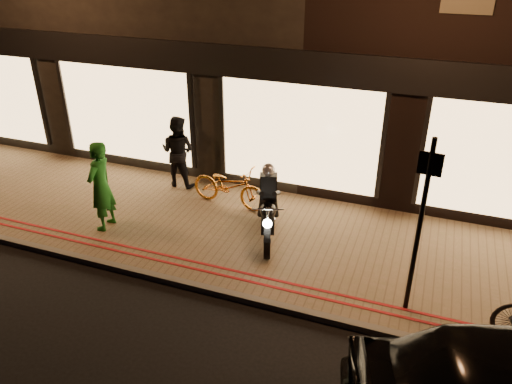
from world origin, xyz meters
TOP-DOWN VIEW (x-y plane):
  - ground at (0.00, 0.00)m, footprint 90.00×90.00m
  - sidewalk at (0.00, 2.00)m, footprint 50.00×4.00m
  - kerb_stone at (0.00, 0.05)m, footprint 50.00×0.14m
  - red_kerb_lines at (0.00, 0.55)m, footprint 50.00×0.26m
  - motorcycle at (-0.03, 1.97)m, footprint 0.80×1.88m
  - sign_post at (2.83, 0.72)m, footprint 0.35×0.09m
  - bicycle_gold at (-1.30, 2.95)m, footprint 1.89×0.84m
  - person_green at (-3.36, 1.16)m, footprint 0.49×0.72m
  - person_dark at (-2.85, 3.49)m, footprint 0.86×0.67m

SIDE VIEW (x-z plane):
  - ground at x=0.00m, z-range 0.00..0.00m
  - sidewalk at x=0.00m, z-range 0.00..0.12m
  - kerb_stone at x=0.00m, z-range 0.00..0.12m
  - red_kerb_lines at x=0.00m, z-range 0.12..0.13m
  - bicycle_gold at x=-1.30m, z-range 0.12..1.08m
  - motorcycle at x=-0.03m, z-range -0.06..1.53m
  - person_dark at x=-2.85m, z-range 0.12..1.88m
  - person_green at x=-3.36m, z-range 0.12..2.03m
  - sign_post at x=2.83m, z-range 0.30..3.30m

